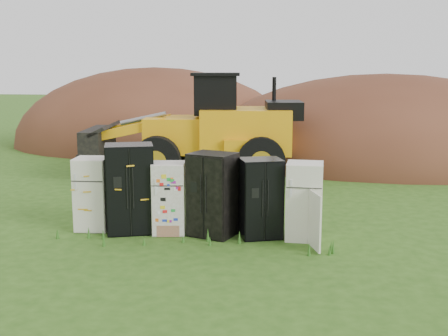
% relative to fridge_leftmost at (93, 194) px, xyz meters
% --- Properties ---
extents(ground, '(120.00, 120.00, 0.00)m').
position_rel_fridge_leftmost_xyz_m(ground, '(2.40, -0.02, -0.83)').
color(ground, '#2B5115').
rests_on(ground, ground).
extents(fridge_leftmost, '(0.79, 0.77, 1.66)m').
position_rel_fridge_leftmost_xyz_m(fridge_leftmost, '(0.00, 0.00, 0.00)').
color(fridge_leftmost, white).
rests_on(fridge_leftmost, ground).
extents(fridge_black_side, '(1.25, 1.11, 2.00)m').
position_rel_fridge_leftmost_xyz_m(fridge_black_side, '(0.91, -0.06, 0.17)').
color(fridge_black_side, black).
rests_on(fridge_black_side, ground).
extents(fridge_sticker, '(0.81, 0.77, 1.60)m').
position_rel_fridge_leftmost_xyz_m(fridge_sticker, '(1.79, -0.02, -0.03)').
color(fridge_sticker, silver).
rests_on(fridge_sticker, ground).
extents(fridge_dark_mid, '(1.14, 1.03, 1.84)m').
position_rel_fridge_leftmost_xyz_m(fridge_dark_mid, '(2.79, -0.04, 0.09)').
color(fridge_dark_mid, black).
rests_on(fridge_dark_mid, ground).
extents(fridge_black_right, '(1.06, 0.97, 1.73)m').
position_rel_fridge_leftmost_xyz_m(fridge_black_right, '(3.84, 0.00, 0.03)').
color(fridge_black_right, black).
rests_on(fridge_black_right, ground).
extents(fridge_open_door, '(0.78, 0.72, 1.68)m').
position_rel_fridge_leftmost_xyz_m(fridge_open_door, '(4.79, -0.02, 0.01)').
color(fridge_open_door, white).
rests_on(fridge_open_door, ground).
extents(wheel_loader, '(7.55, 3.84, 3.50)m').
position_rel_fridge_leftmost_xyz_m(wheel_loader, '(0.88, 6.45, 0.92)').
color(wheel_loader, orange).
rests_on(wheel_loader, ground).
extents(dirt_mound_right, '(15.04, 11.03, 6.85)m').
position_rel_fridge_leftmost_xyz_m(dirt_mound_right, '(7.86, 11.73, -0.83)').
color(dirt_mound_right, '#4E2819').
rests_on(dirt_mound_right, ground).
extents(dirt_mound_left, '(13.77, 10.33, 7.34)m').
position_rel_fridge_leftmost_xyz_m(dirt_mound_left, '(-2.51, 14.25, -0.83)').
color(dirt_mound_left, '#4E2819').
rests_on(dirt_mound_left, ground).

